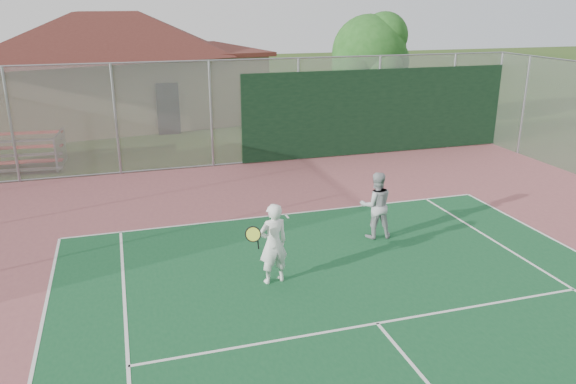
# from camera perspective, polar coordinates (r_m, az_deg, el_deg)

# --- Properties ---
(back_fence) EXTENTS (20.08, 0.11, 3.53)m
(back_fence) POSITION_cam_1_polar(r_m,az_deg,el_deg) (19.43, 1.36, 8.07)
(back_fence) COLOR gray
(back_fence) RESTS_ON ground
(clubhouse) EXTENTS (14.66, 10.89, 5.81)m
(clubhouse) POSITION_cam_1_polar(r_m,az_deg,el_deg) (27.77, -17.47, 13.08)
(clubhouse) COLOR tan
(clubhouse) RESTS_ON ground
(bleachers) EXTENTS (3.07, 1.99, 1.12)m
(bleachers) POSITION_cam_1_polar(r_m,az_deg,el_deg) (20.60, -26.07, 3.72)
(bleachers) COLOR #A53326
(bleachers) RESTS_ON ground
(tree) EXTENTS (3.54, 3.36, 4.94)m
(tree) POSITION_cam_1_polar(r_m,az_deg,el_deg) (23.55, 8.40, 13.61)
(tree) COLOR #352313
(tree) RESTS_ON ground
(player_white_front) EXTENTS (0.97, 0.67, 1.62)m
(player_white_front) POSITION_cam_1_polar(r_m,az_deg,el_deg) (10.82, -1.55, -5.33)
(player_white_front) COLOR white
(player_white_front) RESTS_ON ground
(player_grey_back) EXTENTS (0.85, 0.70, 1.57)m
(player_grey_back) POSITION_cam_1_polar(r_m,az_deg,el_deg) (13.08, 8.91, -1.40)
(player_grey_back) COLOR #A8AAAD
(player_grey_back) RESTS_ON ground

